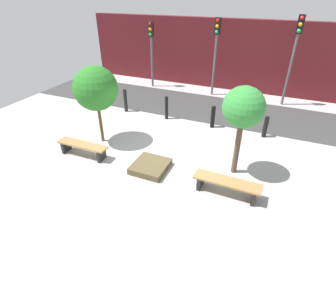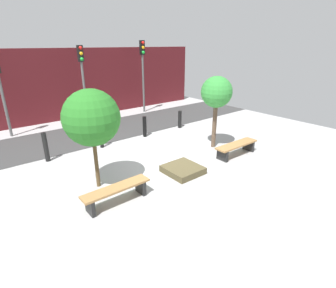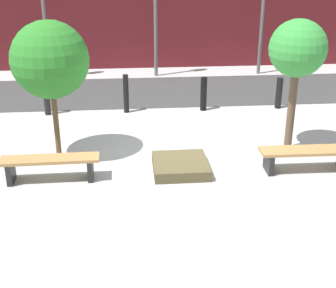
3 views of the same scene
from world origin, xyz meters
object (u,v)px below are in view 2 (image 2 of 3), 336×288
at_px(bollard_right, 180,119).
at_px(traffic_light_mid_east, 143,64).
at_px(planter_bed, 183,170).
at_px(bench_right, 236,147).
at_px(tree_behind_right_bench, 217,93).
at_px(traffic_light_mid_west, 82,71).
at_px(bollard_left, 101,135).
at_px(bollard_center, 145,127).
at_px(tree_behind_left_bench, 91,118).
at_px(bollard_far_left, 46,147).
at_px(bench_left, 117,191).

distance_m(bollard_right, traffic_light_mid_east, 4.58).
xyz_separation_m(planter_bed, bollard_right, (3.17, 3.74, 0.32)).
relative_size(bench_right, tree_behind_right_bench, 0.67).
xyz_separation_m(traffic_light_mid_west, traffic_light_mid_east, (3.66, 0.00, 0.15)).
xyz_separation_m(planter_bed, bollard_left, (-1.06, 3.74, 0.42)).
distance_m(bollard_right, traffic_light_mid_west, 5.49).
height_order(tree_behind_right_bench, traffic_light_mid_east, traffic_light_mid_east).
distance_m(bollard_center, traffic_light_mid_west, 4.58).
height_order(tree_behind_left_bench, bollard_left, tree_behind_left_bench).
bearing_deg(bench_right, traffic_light_mid_east, 82.67).
xyz_separation_m(bollard_far_left, traffic_light_mid_west, (3.17, 3.87, 2.14)).
xyz_separation_m(tree_behind_right_bench, bollard_right, (0.65, 2.80, -1.77)).
bearing_deg(traffic_light_mid_east, planter_bed, -115.66).
xyz_separation_m(bollard_right, traffic_light_mid_west, (-3.17, 3.87, 2.25)).
xyz_separation_m(bench_right, bollard_far_left, (-5.69, 3.94, 0.20)).
xyz_separation_m(bench_left, traffic_light_mid_east, (6.18, 7.82, 2.48)).
distance_m(planter_bed, bollard_far_left, 4.92).
distance_m(bench_left, traffic_light_mid_west, 8.54).
bearing_deg(bollard_right, traffic_light_mid_east, 82.81).
relative_size(bench_right, bollard_far_left, 1.77).
relative_size(tree_behind_right_bench, bollard_left, 2.72).
height_order(bollard_center, bollard_right, bollard_center).
height_order(planter_bed, bollard_left, bollard_left).
xyz_separation_m(planter_bed, tree_behind_left_bench, (-2.52, 0.94, 1.98)).
bearing_deg(traffic_light_mid_west, bollard_right, -50.70).
xyz_separation_m(bollard_left, traffic_light_mid_east, (4.72, 3.87, 2.31)).
bearing_deg(bollard_right, traffic_light_mid_west, 129.30).
distance_m(traffic_light_mid_west, traffic_light_mid_east, 3.66).
xyz_separation_m(bollard_center, traffic_light_mid_west, (-1.06, 3.87, 2.21)).
bearing_deg(tree_behind_left_bench, bollard_right, 26.22).
distance_m(tree_behind_left_bench, traffic_light_mid_east, 9.13).
xyz_separation_m(planter_bed, tree_behind_right_bench, (2.52, 0.94, 2.09)).
bearing_deg(bench_right, planter_bed, 176.40).
distance_m(tree_behind_right_bench, bollard_left, 4.85).
relative_size(bollard_left, bollard_right, 1.22).
distance_m(planter_bed, bollard_center, 3.91).
bearing_deg(tree_behind_left_bench, planter_bed, -20.42).
relative_size(bench_left, bench_right, 0.98).
height_order(bollard_center, traffic_light_mid_east, traffic_light_mid_east).
xyz_separation_m(tree_behind_right_bench, bollard_center, (-1.47, 2.80, -1.73)).
height_order(planter_bed, traffic_light_mid_west, traffic_light_mid_west).
xyz_separation_m(tree_behind_left_bench, bollard_left, (1.47, 2.80, -1.57)).
bearing_deg(bollard_center, traffic_light_mid_west, 105.26).
distance_m(planter_bed, traffic_light_mid_west, 8.04).
bearing_deg(bench_right, bollard_left, 133.17).
relative_size(bollard_far_left, bollard_right, 1.26).
relative_size(tree_behind_right_bench, bollard_center, 3.06).
height_order(planter_bed, bollard_right, bollard_right).
bearing_deg(bench_left, traffic_light_mid_east, 50.73).
bearing_deg(bench_right, bollard_center, 111.34).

